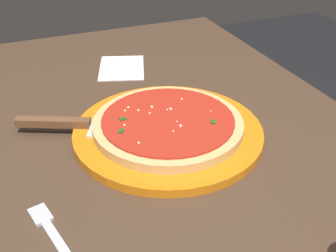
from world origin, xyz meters
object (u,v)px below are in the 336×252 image
at_px(serving_plate, 168,132).
at_px(pizza, 168,124).
at_px(napkin_folded_right, 123,67).
at_px(pizza_server, 76,124).
at_px(fork, 59,244).

height_order(serving_plate, pizza, pizza).
height_order(serving_plate, napkin_folded_right, serving_plate).
xyz_separation_m(serving_plate, pizza, (-0.00, -0.00, 0.02)).
xyz_separation_m(pizza_server, napkin_folded_right, (-0.24, 0.16, -0.02)).
relative_size(serving_plate, pizza, 1.27).
relative_size(pizza_server, napkin_folded_right, 1.60).
xyz_separation_m(pizza, fork, (0.18, -0.22, -0.02)).
bearing_deg(pizza_server, pizza, 65.24).
xyz_separation_m(pizza, pizza_server, (-0.07, -0.15, -0.00)).
xyz_separation_m(pizza, napkin_folded_right, (-0.31, 0.01, -0.02)).
height_order(napkin_folded_right, fork, fork).
bearing_deg(fork, serving_plate, 129.20).
bearing_deg(pizza, fork, -50.79).
bearing_deg(fork, napkin_folded_right, 154.28).
bearing_deg(pizza, napkin_folded_right, 177.48).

